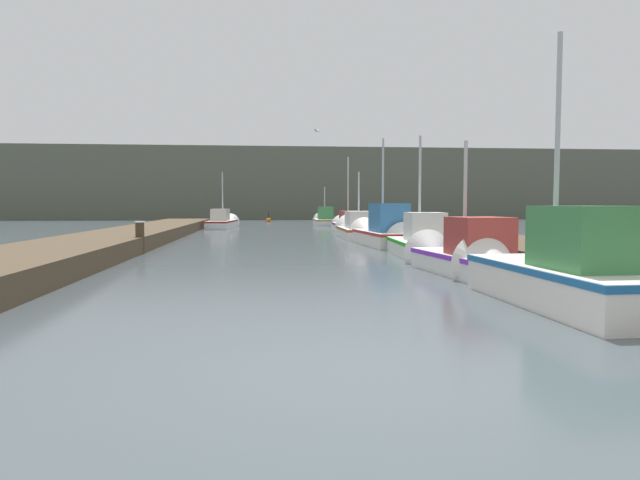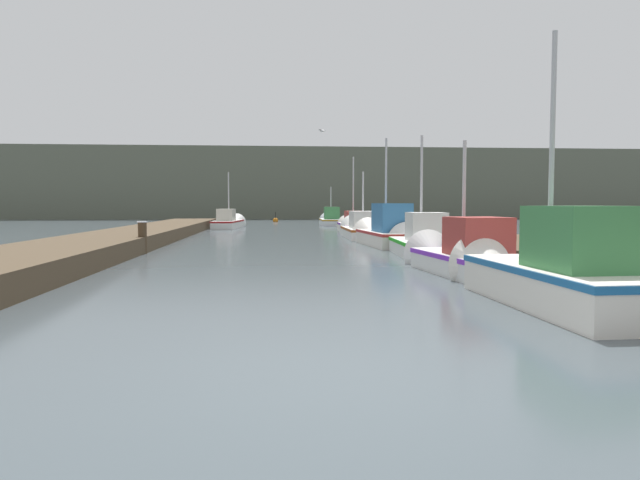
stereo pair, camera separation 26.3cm
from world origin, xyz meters
name	(u,v)px [view 1 (the left image)]	position (x,y,z in m)	size (l,w,h in m)	color
ground_plane	(370,377)	(0.00, 0.00, 0.00)	(200.00, 200.00, 0.00)	#424C51
dock_left	(117,240)	(-6.19, 16.00, 0.26)	(2.95, 40.00, 0.53)	#4C3D2B
dock_right	(452,238)	(6.19, 16.00, 0.26)	(2.95, 40.00, 0.53)	#4C3D2B
distant_shore_ridge	(272,185)	(0.00, 61.12, 3.70)	(120.00, 16.00, 7.41)	#565B4C
fishing_boat_0	(547,271)	(3.62, 3.77, 0.49)	(1.59, 5.17, 4.58)	silver
fishing_boat_1	(462,255)	(3.56, 7.60, 0.40)	(1.77, 4.42, 3.40)	silver
fishing_boat_2	(418,242)	(3.85, 12.40, 0.39)	(1.74, 4.62, 4.12)	silver
fishing_boat_3	(381,232)	(3.54, 16.58, 0.48)	(1.84, 5.36, 4.49)	silver
fishing_boat_4	(357,229)	(3.49, 21.83, 0.38)	(1.82, 5.84, 3.64)	silver
fishing_boat_5	(348,225)	(3.77, 26.83, 0.38)	(1.58, 6.10, 4.61)	silver
fishing_boat_6	(224,222)	(-3.54, 32.61, 0.38)	(1.89, 6.07, 3.99)	silver
fishing_boat_7	(324,220)	(3.53, 37.04, 0.36)	(1.65, 4.95, 3.31)	silver
mooring_piling_0	(140,237)	(-4.83, 13.34, 0.52)	(0.31, 0.31, 1.02)	#473523
mooring_piling_1	(344,219)	(4.73, 34.98, 0.49)	(0.35, 0.35, 0.96)	#473523
channel_buoy	(269,220)	(-0.51, 44.77, 0.14)	(0.46, 0.46, 0.96)	#BF6513
seagull_lead	(317,131)	(1.85, 24.60, 5.34)	(0.42, 0.51, 0.12)	white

